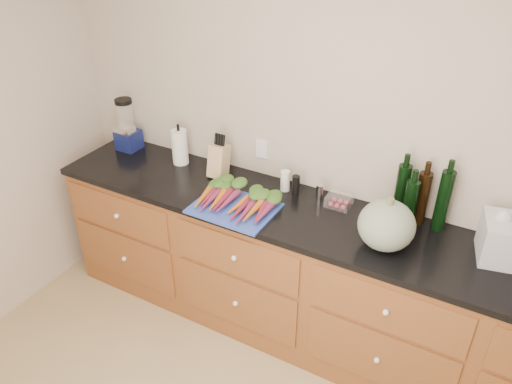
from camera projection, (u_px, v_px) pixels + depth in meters
The scene contains 14 objects.
wall_back at pixel (355, 142), 2.90m from camera, with size 4.10×0.05×2.60m, color #BFB19F.
cabinets at pixel (323, 286), 3.09m from camera, with size 3.60×0.64×0.90m.
countertop at pixel (330, 224), 2.85m from camera, with size 3.64×0.62×0.04m, color black.
cutting_board at pixel (234, 208), 2.94m from camera, with size 0.48×0.37×0.01m, color #2D46A8.
carrots at pixel (238, 200), 2.96m from camera, with size 0.47×0.35×0.07m.
squash at pixel (386, 225), 2.57m from camera, with size 0.30×0.30×0.27m, color slate.
blender_appliance at pixel (127, 127), 3.54m from camera, with size 0.15×0.15×0.38m.
paper_towel at pixel (180, 147), 3.37m from camera, with size 0.11×0.11×0.24m, color white.
knife_block at pixel (219, 161), 3.23m from camera, with size 0.11×0.11×0.21m, color tan.
grinder_salt at pixel (285, 181), 3.09m from camera, with size 0.06×0.06×0.13m, color white.
grinder_pepper at pixel (296, 185), 3.07m from camera, with size 0.05×0.05×0.12m, color black.
canister_chrome at pixel (320, 192), 3.01m from camera, with size 0.04×0.04×0.10m, color silver.
tomato_box at pixel (339, 201), 2.96m from camera, with size 0.14×0.12×0.07m, color white.
bottles at pixel (419, 199), 2.73m from camera, with size 0.30×0.15×0.36m.
Camera 1 is at (0.76, -0.95, 2.57)m, focal length 35.00 mm.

